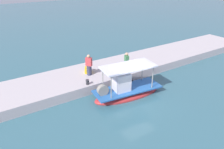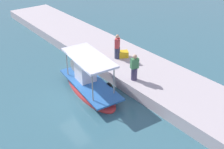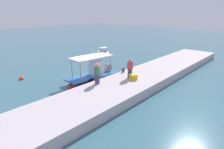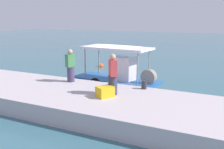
# 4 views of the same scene
# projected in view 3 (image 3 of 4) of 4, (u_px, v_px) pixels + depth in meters

# --- Properties ---
(ground_plane) EXTENTS (120.00, 120.00, 0.00)m
(ground_plane) POSITION_uv_depth(u_px,v_px,m) (86.00, 80.00, 19.45)
(ground_plane) COLOR #386674
(dock_quay) EXTENTS (36.00, 4.32, 0.74)m
(dock_quay) POSITION_uv_depth(u_px,v_px,m) (122.00, 87.00, 16.59)
(dock_quay) COLOR #BFB2B6
(dock_quay) RESTS_ON ground_plane
(main_fishing_boat) EXTENTS (5.45, 2.37, 2.75)m
(main_fishing_boat) POSITION_uv_depth(u_px,v_px,m) (93.00, 77.00, 19.06)
(main_fishing_boat) COLOR red
(main_fishing_boat) RESTS_ON ground_plane
(fisherman_near_bollard) EXTENTS (0.46, 0.53, 1.68)m
(fisherman_near_bollard) POSITION_uv_depth(u_px,v_px,m) (97.00, 75.00, 16.18)
(fisherman_near_bollard) COLOR #423A5B
(fisherman_near_bollard) RESTS_ON dock_quay
(fisherman_by_crate) EXTENTS (0.55, 0.56, 1.76)m
(fisherman_by_crate) POSITION_uv_depth(u_px,v_px,m) (130.00, 69.00, 17.60)
(fisherman_by_crate) COLOR #353852
(fisherman_by_crate) RESTS_ON dock_quay
(mooring_bollard) EXTENTS (0.24, 0.24, 0.39)m
(mooring_bollard) POSITION_uv_depth(u_px,v_px,m) (123.00, 70.00, 19.34)
(mooring_bollard) COLOR #2D2D33
(mooring_bollard) RESTS_ON dock_quay
(cargo_crate) EXTENTS (0.78, 0.83, 0.44)m
(cargo_crate) POSITION_uv_depth(u_px,v_px,m) (133.00, 77.00, 17.39)
(cargo_crate) COLOR yellow
(cargo_crate) RESTS_ON dock_quay
(marker_buoy) EXTENTS (0.44, 0.44, 0.44)m
(marker_buoy) POSITION_uv_depth(u_px,v_px,m) (21.00, 78.00, 19.64)
(marker_buoy) COLOR #EA5622
(marker_buoy) RESTS_ON ground_plane
(moored_boat_near) EXTENTS (3.64, 4.13, 1.21)m
(moored_boat_near) POSITION_uv_depth(u_px,v_px,m) (103.00, 52.00, 31.27)
(moored_boat_near) COLOR silver
(moored_boat_near) RESTS_ON ground_plane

